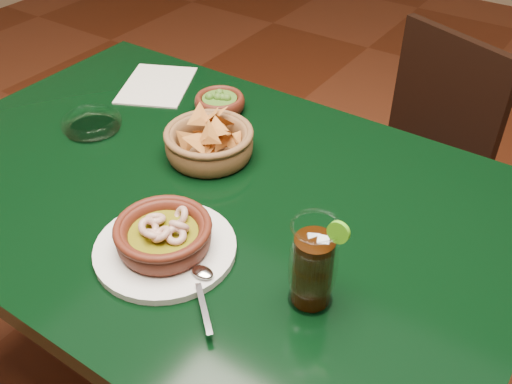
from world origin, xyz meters
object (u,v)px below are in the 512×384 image
Objects in this scene: dining_chair at (408,167)px; cola_drink at (313,265)px; dining_table at (204,225)px; shrimp_plate at (164,238)px; chip_basket at (209,143)px.

dining_chair is 0.91m from cola_drink.
dining_table is at bearing -104.48° from dining_chair.
shrimp_plate is 1.74× the size of cola_drink.
chip_basket is at bearing 149.07° from cola_drink.
chip_basket is at bearing -110.42° from dining_chair.
shrimp_plate is 1.40× the size of chip_basket.
shrimp_plate is at bearing -97.64° from dining_chair.
chip_basket is (-0.11, 0.26, 0.00)m from shrimp_plate.
dining_chair is 2.79× the size of shrimp_plate.
cola_drink is (0.25, 0.05, 0.04)m from shrimp_plate.
dining_chair is 4.85× the size of cola_drink.
chip_basket reaches higher than dining_chair.
shrimp_plate is 0.26m from cola_drink.
cola_drink is at bearing 10.30° from shrimp_plate.
dining_table is 0.16m from chip_basket.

